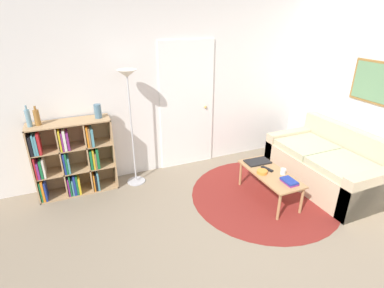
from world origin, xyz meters
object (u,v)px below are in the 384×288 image
Objects in this scene: couch at (328,166)px; bottle_middle at (37,117)px; bottle_left at (28,118)px; vase_on_shelf at (98,111)px; floor_lamp at (129,94)px; coffee_table at (270,176)px; bookshelf at (71,159)px; cup at (283,171)px; bowl at (262,172)px; laptop at (258,162)px.

bottle_middle reaches higher than couch.
vase_on_shelf is at bearing 0.98° from bottle_left.
coffee_table is at bearing -35.65° from floor_lamp.
floor_lamp is (0.85, -0.09, 0.85)m from bookshelf.
couch is 21.36× the size of cup.
floor_lamp is 21.72× the size of cup.
bottle_left is at bearing 156.67° from bowl.
coffee_table is 2.48m from vase_on_shelf.
cup is at bearing -35.71° from floor_lamp.
bowl reaches higher than coffee_table.
bottle_middle is at bearing 175.58° from floor_lamp.
bottle_left is 0.83m from vase_on_shelf.
couch is 0.92m from cup.
cup reaches higher than laptop.
vase_on_shelf is (0.43, -0.01, 0.64)m from bookshelf.
laptop is 1.29× the size of bottle_left.
bottle_middle is at bearing 179.52° from vase_on_shelf.
couch is 11.74× the size of bowl.
couch is 1.03m from coffee_table.
cup is 0.31× the size of bottle_middle.
bottle_middle is at bearing 12.28° from bottle_left.
cup is 3.32m from bottle_left.
bottle_middle is (-2.74, 1.23, 0.81)m from coffee_table.
bottle_middle is at bearing 179.97° from bookshelf.
bowl is 1.82× the size of cup.
vase_on_shelf is (-3.03, 1.24, 0.86)m from couch.
bottle_left is at bearing 162.42° from couch.
bottle_middle is at bearing 155.29° from cup.
laptop is at bearing -27.05° from floor_lamp.
bookshelf is at bearing -0.03° from bottle_middle.
cup is at bearing -36.48° from coffee_table.
bottle_middle is at bearing 161.74° from couch.
bowl is (-0.13, -0.29, 0.01)m from laptop.
bookshelf is at bearing 152.77° from bowl.
bottle_left is (-2.72, 1.17, 0.75)m from bowl.
cup is 3.24m from bottle_middle.
bottle_middle is (-0.31, 0.00, 0.65)m from bookshelf.
floor_lamp is 2.07m from bowl.
cup reaches higher than coffee_table.
couch is at bearing -23.84° from floor_lamp.
bookshelf is 0.77m from vase_on_shelf.
couch is at bearing 4.77° from cup.
bookshelf is 0.77m from bottle_left.
bottle_left reaches higher than laptop.
coffee_table is 0.13m from bowl.
coffee_table is 6.87× the size of bowl.
bookshelf reaches higher than bowl.
vase_on_shelf is at bearing 148.64° from coffee_table.
floor_lamp is 2.30m from cup.
bottle_left reaches higher than coffee_table.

